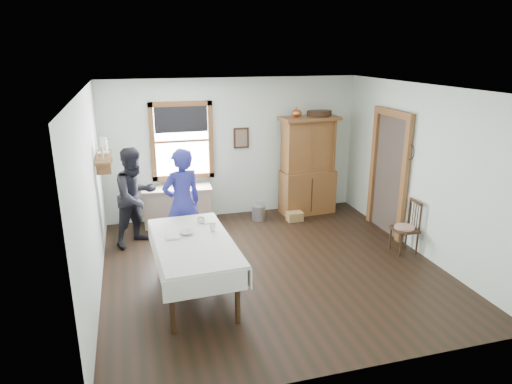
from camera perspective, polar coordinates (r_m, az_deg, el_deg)
The scene contains 20 objects.
room at distance 6.63m, azimuth 2.03°, elevation 1.16°, with size 5.01×5.01×2.70m.
window at distance 8.72m, azimuth -9.26°, elevation 6.84°, with size 1.18×0.07×1.48m.
doorway at distance 8.45m, azimuth 16.31°, elevation 2.73°, with size 0.09×1.14×2.22m.
wall_shelf at distance 7.79m, azimuth -18.49°, elevation 4.42°, with size 0.24×1.00×0.44m.
framed_picture at distance 8.93m, azimuth -1.84°, elevation 6.76°, with size 0.30×0.04×0.40m, color #352112.
rug_beater at distance 7.88m, azimuth 18.70°, elevation 5.64°, with size 0.27×0.27×0.01m, color black.
work_counter at distance 8.76m, azimuth -9.77°, elevation -1.75°, with size 1.28×0.49×0.73m, color tan.
china_hutch at distance 9.17m, azimuth 6.53°, elevation 3.27°, with size 1.15×0.54×1.96m, color brown.
dining_table at distance 6.31m, azimuth -7.68°, elevation -9.26°, with size 1.03×1.96×0.79m, color silver.
spindle_chair at distance 7.83m, azimuth 18.12°, elevation -4.15°, with size 0.41×0.41×0.89m, color #352112.
pail at distance 8.93m, azimuth 0.36°, elevation -2.62°, with size 0.27×0.27×0.29m, color #95979D.
wicker_basket at distance 8.93m, azimuth 4.86°, elevation -3.05°, with size 0.30×0.21×0.18m, color olive.
woman_blue at distance 7.28m, azimuth -9.18°, elevation -1.94°, with size 0.60×0.39×1.64m, color navy.
figure_dark at distance 7.94m, azimuth -14.77°, elevation -0.99°, with size 0.76×0.59×1.55m, color black.
table_cup_a at distance 6.68m, azimuth -6.92°, elevation -3.55°, with size 0.12×0.12×0.09m, color silver.
table_cup_b at distance 6.40m, azimuth -5.47°, elevation -4.49°, with size 0.10×0.10×0.09m, color silver.
table_bowl at distance 6.34m, azimuth -8.61°, elevation -5.00°, with size 0.22×0.22×0.05m, color silver.
counter_book at distance 8.58m, azimuth -9.57°, elevation 0.51°, with size 0.16×0.22×0.02m, color brown.
counter_bowl at distance 8.51m, azimuth -9.74°, elevation 0.50°, with size 0.18×0.18×0.06m, color silver.
shelf_bowl at distance 7.79m, azimuth -18.51°, elevation 4.61°, with size 0.22×0.22×0.05m, color silver.
Camera 1 is at (-1.95, -6.06, 3.22)m, focal length 32.00 mm.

